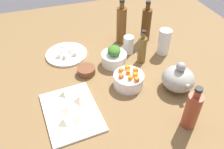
# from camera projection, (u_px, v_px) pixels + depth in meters

# --- Properties ---
(tabletop) EXTENTS (1.90, 1.90, 0.03)m
(tabletop) POSITION_uv_depth(u_px,v_px,m) (112.00, 85.00, 1.17)
(tabletop) COLOR brown
(tabletop) RESTS_ON ground
(cutting_board) EXTENTS (0.32, 0.24, 0.01)m
(cutting_board) POSITION_uv_depth(u_px,v_px,m) (72.00, 112.00, 1.01)
(cutting_board) COLOR white
(cutting_board) RESTS_ON tabletop
(plate_tofu) EXTENTS (0.23, 0.23, 0.01)m
(plate_tofu) POSITION_uv_depth(u_px,v_px,m) (66.00, 54.00, 1.33)
(plate_tofu) COLOR white
(plate_tofu) RESTS_ON tabletop
(bowl_greens) EXTENTS (0.13, 0.13, 0.06)m
(bowl_greens) POSITION_uv_depth(u_px,v_px,m) (114.00, 59.00, 1.25)
(bowl_greens) COLOR white
(bowl_greens) RESTS_ON tabletop
(bowl_carrots) EXTENTS (0.14, 0.14, 0.06)m
(bowl_carrots) POSITION_uv_depth(u_px,v_px,m) (129.00, 80.00, 1.13)
(bowl_carrots) COLOR white
(bowl_carrots) RESTS_ON tabletop
(bowl_small_side) EXTENTS (0.09, 0.09, 0.03)m
(bowl_small_side) POSITION_uv_depth(u_px,v_px,m) (86.00, 71.00, 1.20)
(bowl_small_side) COLOR brown
(bowl_small_side) RESTS_ON tabletop
(teapot) EXTENTS (0.17, 0.15, 0.15)m
(teapot) POSITION_uv_depth(u_px,v_px,m) (178.00, 79.00, 1.10)
(teapot) COLOR #9C9D91
(teapot) RESTS_ON tabletop
(bottle_0) EXTENTS (0.04, 0.04, 0.19)m
(bottle_0) POSITION_uv_depth(u_px,v_px,m) (142.00, 49.00, 1.24)
(bottle_0) COLOR brown
(bottle_0) RESTS_ON tabletop
(bottle_1) EXTENTS (0.06, 0.06, 0.20)m
(bottle_1) POSITION_uv_depth(u_px,v_px,m) (192.00, 110.00, 0.91)
(bottle_1) COLOR brown
(bottle_1) RESTS_ON tabletop
(bottle_2) EXTENTS (0.06, 0.06, 0.26)m
(bottle_2) POSITION_uv_depth(u_px,v_px,m) (121.00, 25.00, 1.36)
(bottle_2) COLOR brown
(bottle_2) RESTS_ON tabletop
(bottle_3) EXTENTS (0.06, 0.06, 0.24)m
(bottle_3) POSITION_uv_depth(u_px,v_px,m) (146.00, 24.00, 1.39)
(bottle_3) COLOR #502F10
(bottle_3) RESTS_ON tabletop
(drinking_glass_0) EXTENTS (0.07, 0.07, 0.14)m
(drinking_glass_0) POSITION_uv_depth(u_px,v_px,m) (164.00, 42.00, 1.30)
(drinking_glass_0) COLOR white
(drinking_glass_0) RESTS_ON tabletop
(drinking_glass_1) EXTENTS (0.06, 0.06, 0.10)m
(drinking_glass_1) POSITION_uv_depth(u_px,v_px,m) (128.00, 45.00, 1.32)
(drinking_glass_1) COLOR white
(drinking_glass_1) RESTS_ON tabletop
(carrot_cube_0) EXTENTS (0.02, 0.02, 0.02)m
(carrot_cube_0) POSITION_uv_depth(u_px,v_px,m) (128.00, 72.00, 1.11)
(carrot_cube_0) COLOR orange
(carrot_cube_0) RESTS_ON bowl_carrots
(carrot_cube_1) EXTENTS (0.03, 0.03, 0.02)m
(carrot_cube_1) POSITION_uv_depth(u_px,v_px,m) (131.00, 78.00, 1.08)
(carrot_cube_1) COLOR orange
(carrot_cube_1) RESTS_ON bowl_carrots
(carrot_cube_2) EXTENTS (0.02, 0.02, 0.02)m
(carrot_cube_2) POSITION_uv_depth(u_px,v_px,m) (135.00, 75.00, 1.09)
(carrot_cube_2) COLOR orange
(carrot_cube_2) RESTS_ON bowl_carrots
(carrot_cube_3) EXTENTS (0.02, 0.02, 0.02)m
(carrot_cube_3) POSITION_uv_depth(u_px,v_px,m) (121.00, 76.00, 1.09)
(carrot_cube_3) COLOR orange
(carrot_cube_3) RESTS_ON bowl_carrots
(carrot_cube_4) EXTENTS (0.02, 0.02, 0.02)m
(carrot_cube_4) POSITION_uv_depth(u_px,v_px,m) (127.00, 67.00, 1.13)
(carrot_cube_4) COLOR orange
(carrot_cube_4) RESTS_ON bowl_carrots
(carrot_cube_5) EXTENTS (0.02, 0.02, 0.02)m
(carrot_cube_5) POSITION_uv_depth(u_px,v_px,m) (121.00, 70.00, 1.12)
(carrot_cube_5) COLOR orange
(carrot_cube_5) RESTS_ON bowl_carrots
(carrot_cube_6) EXTENTS (0.02, 0.02, 0.02)m
(carrot_cube_6) POSITION_uv_depth(u_px,v_px,m) (136.00, 70.00, 1.12)
(carrot_cube_6) COLOR orange
(carrot_cube_6) RESTS_ON bowl_carrots
(carrot_cube_7) EXTENTS (0.02, 0.02, 0.02)m
(carrot_cube_7) POSITION_uv_depth(u_px,v_px,m) (137.00, 79.00, 1.07)
(carrot_cube_7) COLOR orange
(carrot_cube_7) RESTS_ON bowl_carrots
(chopped_greens_mound) EXTENTS (0.10, 0.09, 0.04)m
(chopped_greens_mound) POSITION_uv_depth(u_px,v_px,m) (114.00, 51.00, 1.22)
(chopped_greens_mound) COLOR #397023
(chopped_greens_mound) RESTS_ON bowl_greens
(tofu_cube_0) EXTENTS (0.03, 0.03, 0.02)m
(tofu_cube_0) POSITION_uv_depth(u_px,v_px,m) (65.00, 56.00, 1.28)
(tofu_cube_0) COLOR silver
(tofu_cube_0) RESTS_ON plate_tofu
(tofu_cube_1) EXTENTS (0.03, 0.03, 0.02)m
(tofu_cube_1) POSITION_uv_depth(u_px,v_px,m) (74.00, 53.00, 1.30)
(tofu_cube_1) COLOR silver
(tofu_cube_1) RESTS_ON plate_tofu
(tofu_cube_2) EXTENTS (0.03, 0.03, 0.02)m
(tofu_cube_2) POSITION_uv_depth(u_px,v_px,m) (60.00, 51.00, 1.32)
(tofu_cube_2) COLOR white
(tofu_cube_2) RESTS_ON plate_tofu
(tofu_cube_3) EXTENTS (0.03, 0.03, 0.02)m
(tofu_cube_3) POSITION_uv_depth(u_px,v_px,m) (71.00, 50.00, 1.33)
(tofu_cube_3) COLOR white
(tofu_cube_3) RESTS_ON plate_tofu
(tofu_cube_4) EXTENTS (0.03, 0.03, 0.02)m
(tofu_cube_4) POSITION_uv_depth(u_px,v_px,m) (63.00, 47.00, 1.35)
(tofu_cube_4) COLOR white
(tofu_cube_4) RESTS_ON plate_tofu
(tofu_cube_5) EXTENTS (0.02, 0.02, 0.02)m
(tofu_cube_5) POSITION_uv_depth(u_px,v_px,m) (59.00, 55.00, 1.29)
(tofu_cube_5) COLOR white
(tofu_cube_5) RESTS_ON plate_tofu
(dumpling_0) EXTENTS (0.06, 0.06, 0.02)m
(dumpling_0) POSITION_uv_depth(u_px,v_px,m) (69.00, 109.00, 1.00)
(dumpling_0) COLOR beige
(dumpling_0) RESTS_ON cutting_board
(dumpling_1) EXTENTS (0.07, 0.07, 0.02)m
(dumpling_1) POSITION_uv_depth(u_px,v_px,m) (79.00, 119.00, 0.96)
(dumpling_1) COLOR beige
(dumpling_1) RESTS_ON cutting_board
(dumpling_2) EXTENTS (0.06, 0.06, 0.03)m
(dumpling_2) POSITION_uv_depth(u_px,v_px,m) (80.00, 99.00, 1.04)
(dumpling_2) COLOR beige
(dumpling_2) RESTS_ON cutting_board
(dumpling_3) EXTENTS (0.05, 0.06, 0.03)m
(dumpling_3) POSITION_uv_depth(u_px,v_px,m) (64.00, 121.00, 0.95)
(dumpling_3) COLOR beige
(dumpling_3) RESTS_ON cutting_board
(dumpling_4) EXTENTS (0.04, 0.04, 0.03)m
(dumpling_4) POSITION_uv_depth(u_px,v_px,m) (64.00, 93.00, 1.07)
(dumpling_4) COLOR beige
(dumpling_4) RESTS_ON cutting_board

